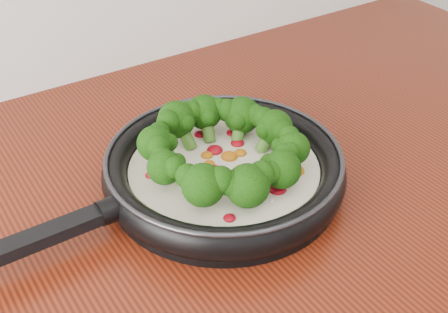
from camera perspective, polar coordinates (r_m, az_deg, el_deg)
skillet at (r=0.79m, az=-0.16°, el=-0.85°), size 0.51×0.33×0.10m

